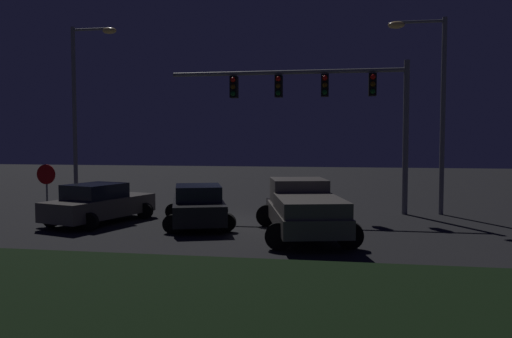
{
  "coord_description": "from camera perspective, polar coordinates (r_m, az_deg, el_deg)",
  "views": [
    {
      "loc": [
        3.98,
        -18.52,
        3.15
      ],
      "look_at": [
        0.73,
        0.91,
        2.0
      ],
      "focal_mm": 34.83,
      "sensor_mm": 36.0,
      "label": 1
    }
  ],
  "objects": [
    {
      "name": "street_lamp_left",
      "position": [
        26.11,
        -19.32,
        8.09
      ],
      "size": [
        2.37,
        0.44,
        8.69
      ],
      "color": "slate",
      "rests_on": "ground_plane"
    },
    {
      "name": "car_sedan_far",
      "position": [
        19.8,
        -17.58,
        -3.81
      ],
      "size": [
        3.27,
        4.73,
        1.51
      ],
      "rotation": [
        0.0,
        0.0,
        1.28
      ],
      "color": "#514C47",
      "rests_on": "ground_plane"
    },
    {
      "name": "traffic_signal_gantry",
      "position": [
        21.79,
        8.0,
        8.25
      ],
      "size": [
        10.32,
        0.56,
        6.5
      ],
      "color": "slate",
      "rests_on": "ground_plane"
    },
    {
      "name": "pickup_truck",
      "position": [
        16.44,
        5.42,
        -4.19
      ],
      "size": [
        3.69,
        5.71,
        1.8
      ],
      "rotation": [
        0.0,
        0.0,
        1.8
      ],
      "color": "#514C47",
      "rests_on": "ground_plane"
    },
    {
      "name": "street_lamp_right",
      "position": [
        22.34,
        19.55,
        8.33
      ],
      "size": [
        2.4,
        0.44,
        8.25
      ],
      "color": "slate",
      "rests_on": "ground_plane"
    },
    {
      "name": "car_sedan",
      "position": [
        18.44,
        -6.66,
        -4.19
      ],
      "size": [
        3.32,
        4.74,
        1.51
      ],
      "rotation": [
        0.0,
        0.0,
        1.89
      ],
      "color": "black",
      "rests_on": "ground_plane"
    },
    {
      "name": "grass_median",
      "position": [
        10.18,
        -14.5,
        -14.48
      ],
      "size": [
        20.92,
        7.28,
        0.1
      ],
      "primitive_type": "cube",
      "color": "black",
      "rests_on": "ground_plane"
    },
    {
      "name": "ground_plane",
      "position": [
        19.2,
        -2.62,
        -6.11
      ],
      "size": [
        80.0,
        80.0,
        0.0
      ],
      "primitive_type": "plane",
      "color": "black"
    },
    {
      "name": "stop_sign",
      "position": [
        20.51,
        -22.93,
        -1.37
      ],
      "size": [
        0.76,
        0.08,
        2.23
      ],
      "color": "slate",
      "rests_on": "ground_plane"
    }
  ]
}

